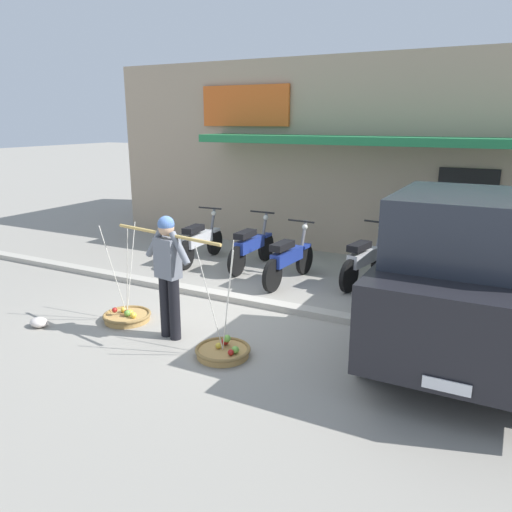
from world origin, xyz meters
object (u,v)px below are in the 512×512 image
Objects in this scene: fruit_basket_left_side at (223,351)px; fruit_basket_right_side at (127,316)px; motorcycle_second_in_row at (251,246)px; parked_truck at (475,270)px; motorcycle_end_of_row at (365,260)px; motorcycle_third_in_row at (289,259)px; plastic_litter_bag at (39,322)px; motorcycle_nearest_shop at (200,241)px; fruit_vendor at (168,269)px.

fruit_basket_left_side and fruit_basket_right_side have the same top height.
motorcycle_second_in_row is 0.38× the size of parked_truck.
fruit_basket_left_side is 3.94m from motorcycle_second_in_row.
parked_truck is (1.95, -1.89, 0.58)m from motorcycle_end_of_row.
motorcycle_third_in_row is 4.27m from plastic_litter_bag.
motorcycle_third_in_row is (1.04, -0.50, 0.00)m from motorcycle_second_in_row.
motorcycle_third_in_row is at bearing -10.72° from motorcycle_nearest_shop.
fruit_basket_left_side reaches higher than motorcycle_nearest_shop.
fruit_vendor is 1.03× the size of motorcycle_second_in_row.
motorcycle_third_in_row is at bearing -154.74° from motorcycle_end_of_row.
motorcycle_second_in_row is (0.33, 3.28, 0.38)m from fruit_basket_right_side.
plastic_litter_bag is (-2.84, -0.44, -0.00)m from fruit_basket_left_side.
motorcycle_nearest_shop is 1.18m from motorcycle_second_in_row.
motorcycle_nearest_shop is (-1.78, 3.36, -0.53)m from fruit_vendor.
motorcycle_end_of_row is at bearing 135.91° from parked_truck.
parked_truck is at bearing -22.22° from motorcycle_third_in_row.
motorcycle_second_in_row is at bearing 154.23° from motorcycle_third_in_row.
fruit_basket_left_side is 0.80× the size of motorcycle_nearest_shop.
fruit_basket_right_side is (-1.87, 0.33, -0.00)m from fruit_basket_left_side.
fruit_vendor is 1.03× the size of motorcycle_third_in_row.
motorcycle_third_in_row and motorcycle_end_of_row have the same top height.
fruit_basket_right_side is at bearing -162.06° from parked_truck.
fruit_basket_right_side is (-0.93, 0.17, -0.91)m from fruit_vendor.
parked_truck is at bearing -23.11° from motorcycle_second_in_row.
motorcycle_end_of_row is (3.46, 0.17, 0.00)m from motorcycle_nearest_shop.
motorcycle_third_in_row is at bearing 81.50° from fruit_vendor.
motorcycle_second_in_row is at bearing 4.04° from motorcycle_nearest_shop.
motorcycle_nearest_shop is at bearing -177.26° from motorcycle_end_of_row.
motorcycle_end_of_row is at bearing 2.74° from motorcycle_nearest_shop.
motorcycle_nearest_shop reaches higher than plastic_litter_bag.
fruit_basket_right_side reaches higher than plastic_litter_bag.
parked_truck reaches higher than plastic_litter_bag.
fruit_vendor is 1.04× the size of motorcycle_end_of_row.
motorcycle_third_in_row is at bearing 56.61° from plastic_litter_bag.
fruit_basket_left_side is at bearing -66.92° from motorcycle_second_in_row.
motorcycle_nearest_shop and motorcycle_third_in_row have the same top height.
motorcycle_nearest_shop is at bearing 104.75° from fruit_basket_right_side.
plastic_litter_bag is (-1.30, -4.05, -0.38)m from motorcycle_second_in_row.
motorcycle_end_of_row is 5.48m from plastic_litter_bag.
motorcycle_third_in_row is 1.01× the size of motorcycle_end_of_row.
motorcycle_second_in_row is 1.00× the size of motorcycle_third_in_row.
motorcycle_end_of_row is at bearing 52.15° from fruit_basket_right_side.
plastic_litter_bag is (-0.12, -3.97, -0.38)m from motorcycle_nearest_shop.
fruit_vendor reaches higher than plastic_litter_bag.
fruit_basket_left_side is at bearing -9.91° from fruit_vendor.
fruit_basket_right_side is 4.89m from parked_truck.
motorcycle_nearest_shop is 1.01× the size of motorcycle_end_of_row.
plastic_litter_bag is at bearing -91.80° from motorcycle_nearest_shop.
fruit_basket_right_side is 4.28m from motorcycle_end_of_row.
motorcycle_nearest_shop is at bearing 127.57° from fruit_basket_left_side.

